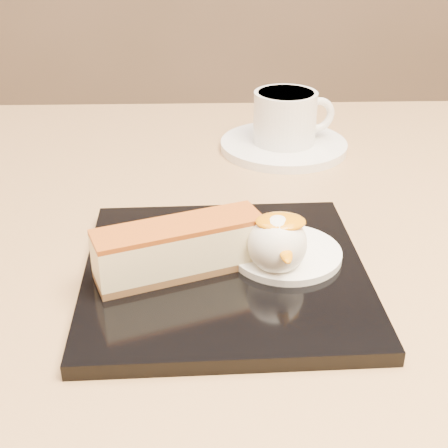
{
  "coord_description": "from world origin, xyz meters",
  "views": [
    {
      "loc": [
        -0.02,
        -0.48,
        1.0
      ],
      "look_at": [
        -0.0,
        -0.04,
        0.76
      ],
      "focal_mm": 50.0,
      "sensor_mm": 36.0,
      "label": 1
    }
  ],
  "objects_px": {
    "table": "(227,373)",
    "cheesecake": "(179,248)",
    "dessert_plate": "(225,274)",
    "coffee_cup": "(286,116)",
    "ice_cream_scoop": "(277,244)",
    "saucer": "(284,146)"
  },
  "relations": [
    {
      "from": "saucer",
      "to": "coffee_cup",
      "type": "bearing_deg",
      "value": 11.94
    },
    {
      "from": "ice_cream_scoop",
      "to": "saucer",
      "type": "height_order",
      "value": "ice_cream_scoop"
    },
    {
      "from": "ice_cream_scoop",
      "to": "table",
      "type": "bearing_deg",
      "value": 117.42
    },
    {
      "from": "dessert_plate",
      "to": "ice_cream_scoop",
      "type": "xyz_separation_m",
      "value": [
        0.04,
        -0.01,
        0.03
      ]
    },
    {
      "from": "saucer",
      "to": "ice_cream_scoop",
      "type": "bearing_deg",
      "value": -97.82
    },
    {
      "from": "dessert_plate",
      "to": "cheesecake",
      "type": "distance_m",
      "value": 0.04
    },
    {
      "from": "table",
      "to": "cheesecake",
      "type": "relative_size",
      "value": 5.98
    },
    {
      "from": "dessert_plate",
      "to": "ice_cream_scoop",
      "type": "distance_m",
      "value": 0.05
    },
    {
      "from": "cheesecake",
      "to": "ice_cream_scoop",
      "type": "height_order",
      "value": "ice_cream_scoop"
    },
    {
      "from": "saucer",
      "to": "coffee_cup",
      "type": "height_order",
      "value": "coffee_cup"
    },
    {
      "from": "cheesecake",
      "to": "coffee_cup",
      "type": "height_order",
      "value": "coffee_cup"
    },
    {
      "from": "dessert_plate",
      "to": "coffee_cup",
      "type": "xyz_separation_m",
      "value": [
        0.08,
        0.28,
        0.04
      ]
    },
    {
      "from": "saucer",
      "to": "cheesecake",
      "type": "bearing_deg",
      "value": -111.82
    },
    {
      "from": "table",
      "to": "cheesecake",
      "type": "height_order",
      "value": "cheesecake"
    },
    {
      "from": "coffee_cup",
      "to": "ice_cream_scoop",
      "type": "bearing_deg",
      "value": -110.1
    },
    {
      "from": "dessert_plate",
      "to": "table",
      "type": "bearing_deg",
      "value": 86.52
    },
    {
      "from": "ice_cream_scoop",
      "to": "coffee_cup",
      "type": "xyz_separation_m",
      "value": [
        0.04,
        0.29,
        0.01
      ]
    },
    {
      "from": "table",
      "to": "saucer",
      "type": "height_order",
      "value": "saucer"
    },
    {
      "from": "ice_cream_scoop",
      "to": "saucer",
      "type": "distance_m",
      "value": 0.29
    },
    {
      "from": "table",
      "to": "saucer",
      "type": "bearing_deg",
      "value": 70.76
    },
    {
      "from": "cheesecake",
      "to": "table",
      "type": "bearing_deg",
      "value": 40.24
    },
    {
      "from": "cheesecake",
      "to": "saucer",
      "type": "distance_m",
      "value": 0.31
    }
  ]
}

